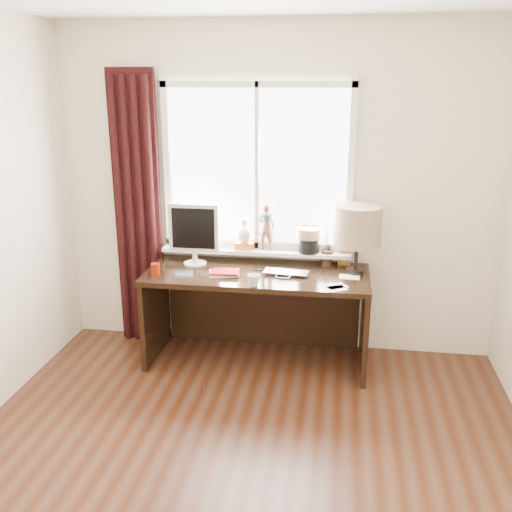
% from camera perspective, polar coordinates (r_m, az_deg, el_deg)
% --- Properties ---
extents(floor, '(3.50, 4.00, 0.00)m').
position_cam_1_polar(floor, '(3.30, -2.63, -23.66)').
color(floor, '#45281A').
rests_on(floor, ground).
extents(wall_back, '(3.50, 0.00, 2.60)m').
position_cam_1_polar(wall_back, '(4.55, 2.06, 6.37)').
color(wall_back, beige).
rests_on(wall_back, ground).
extents(laptop, '(0.36, 0.25, 0.03)m').
position_cam_1_polar(laptop, '(4.31, 3.06, -1.68)').
color(laptop, silver).
rests_on(laptop, desk).
extents(mug, '(0.12, 0.11, 0.09)m').
position_cam_1_polar(mug, '(4.05, -0.24, -2.41)').
color(mug, white).
rests_on(mug, desk).
extents(red_cup, '(0.07, 0.07, 0.09)m').
position_cam_1_polar(red_cup, '(4.35, -10.01, -1.32)').
color(red_cup, '#731402').
rests_on(red_cup, desk).
extents(window, '(1.52, 0.21, 1.40)m').
position_cam_1_polar(window, '(4.52, 0.20, 6.40)').
color(window, white).
rests_on(window, ground).
extents(curtain, '(0.38, 0.09, 2.25)m').
position_cam_1_polar(curtain, '(4.76, -11.79, 4.23)').
color(curtain, black).
rests_on(curtain, floor).
extents(desk, '(1.70, 0.70, 0.75)m').
position_cam_1_polar(desk, '(4.53, 0.28, -4.17)').
color(desk, black).
rests_on(desk, floor).
extents(monitor, '(0.40, 0.18, 0.49)m').
position_cam_1_polar(monitor, '(4.48, -6.22, 2.54)').
color(monitor, beige).
rests_on(monitor, desk).
extents(notebook_stack, '(0.25, 0.21, 0.03)m').
position_cam_1_polar(notebook_stack, '(4.30, -3.18, -1.69)').
color(notebook_stack, beige).
rests_on(notebook_stack, desk).
extents(brush_holder, '(0.09, 0.09, 0.25)m').
position_cam_1_polar(brush_holder, '(4.53, 7.11, -0.18)').
color(brush_holder, black).
rests_on(brush_holder, desk).
extents(icon_frame, '(0.10, 0.04, 0.13)m').
position_cam_1_polar(icon_frame, '(4.55, 8.81, -0.14)').
color(icon_frame, gold).
rests_on(icon_frame, desk).
extents(table_lamp, '(0.35, 0.35, 0.52)m').
position_cam_1_polar(table_lamp, '(4.30, 10.14, 2.92)').
color(table_lamp, black).
rests_on(table_lamp, desk).
extents(loose_papers, '(0.27, 0.40, 0.00)m').
position_cam_1_polar(loose_papers, '(4.15, 8.44, -2.76)').
color(loose_papers, white).
rests_on(loose_papers, desk).
extents(desk_cables, '(0.45, 0.28, 0.01)m').
position_cam_1_polar(desk_cables, '(4.31, 2.66, -1.80)').
color(desk_cables, black).
rests_on(desk_cables, desk).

